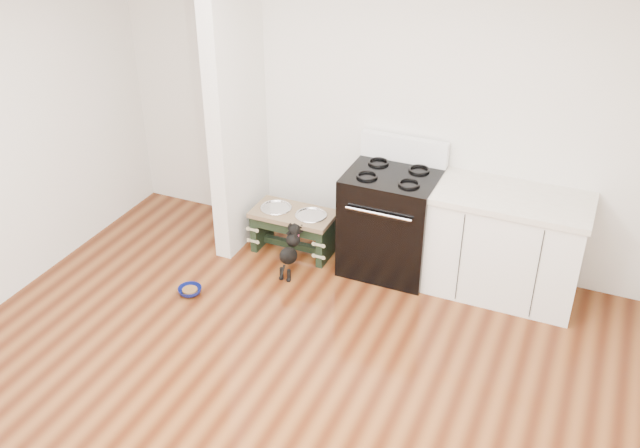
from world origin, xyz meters
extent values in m
plane|color=#441C0C|center=(0.00, 0.00, 0.00)|extent=(5.00, 5.00, 0.00)
plane|color=silver|center=(0.00, 2.50, 1.35)|extent=(5.00, 0.00, 5.00)
plane|color=white|center=(0.00, 0.00, 2.70)|extent=(5.00, 5.00, 0.00)
cube|color=silver|center=(-1.18, 2.10, 1.35)|extent=(0.15, 0.80, 2.70)
cube|color=black|center=(0.25, 2.15, 0.46)|extent=(0.76, 0.65, 0.92)
cube|color=black|center=(0.25, 1.84, 0.40)|extent=(0.58, 0.02, 0.50)
cylinder|color=silver|center=(0.25, 1.80, 0.72)|extent=(0.56, 0.02, 0.02)
cube|color=white|center=(0.25, 2.43, 1.03)|extent=(0.76, 0.08, 0.22)
torus|color=black|center=(0.07, 2.01, 0.93)|extent=(0.18, 0.18, 0.02)
torus|color=black|center=(0.43, 2.01, 0.93)|extent=(0.18, 0.18, 0.02)
torus|color=black|center=(0.07, 2.29, 0.93)|extent=(0.18, 0.18, 0.02)
torus|color=black|center=(0.43, 2.29, 0.93)|extent=(0.18, 0.18, 0.02)
cube|color=white|center=(1.23, 2.18, 0.43)|extent=(1.20, 0.60, 0.86)
cube|color=beige|center=(1.23, 2.18, 0.89)|extent=(1.24, 0.64, 0.05)
cube|color=black|center=(1.23, 1.92, 0.05)|extent=(1.20, 0.06, 0.10)
cube|color=black|center=(-0.96, 2.06, 0.18)|extent=(0.06, 0.36, 0.37)
cube|color=black|center=(-0.31, 2.06, 0.18)|extent=(0.06, 0.36, 0.37)
cube|color=black|center=(-0.63, 1.90, 0.32)|extent=(0.59, 0.03, 0.09)
cube|color=black|center=(-0.63, 2.06, 0.06)|extent=(0.59, 0.06, 0.06)
cube|color=brown|center=(-0.63, 2.06, 0.39)|extent=(0.74, 0.40, 0.04)
cylinder|color=silver|center=(-0.81, 2.06, 0.39)|extent=(0.26, 0.26, 0.05)
cylinder|color=silver|center=(-0.46, 2.06, 0.39)|extent=(0.26, 0.26, 0.05)
torus|color=silver|center=(-0.81, 2.06, 0.41)|extent=(0.29, 0.29, 0.02)
torus|color=silver|center=(-0.46, 2.06, 0.41)|extent=(0.29, 0.29, 0.02)
cylinder|color=black|center=(-0.54, 1.60, 0.06)|extent=(0.03, 0.03, 0.11)
cylinder|color=black|center=(-0.46, 1.60, 0.06)|extent=(0.03, 0.03, 0.11)
sphere|color=black|center=(-0.54, 1.59, 0.01)|extent=(0.04, 0.04, 0.04)
sphere|color=black|center=(-0.46, 1.59, 0.01)|extent=(0.04, 0.04, 0.04)
ellipsoid|color=black|center=(-0.50, 1.67, 0.20)|extent=(0.13, 0.30, 0.27)
sphere|color=black|center=(-0.50, 1.77, 0.31)|extent=(0.12, 0.12, 0.12)
sphere|color=black|center=(-0.50, 1.81, 0.39)|extent=(0.11, 0.11, 0.11)
sphere|color=black|center=(-0.53, 1.88, 0.39)|extent=(0.04, 0.04, 0.04)
sphere|color=black|center=(-0.46, 1.88, 0.39)|extent=(0.04, 0.04, 0.04)
cylinder|color=black|center=(-0.50, 1.56, 0.12)|extent=(0.02, 0.09, 0.10)
torus|color=#D9406B|center=(-0.50, 1.79, 0.35)|extent=(0.10, 0.07, 0.09)
imported|color=#0B1353|center=(-1.14, 1.09, 0.03)|extent=(0.23, 0.23, 0.06)
cylinder|color=#573218|center=(-1.14, 1.09, 0.04)|extent=(0.13, 0.13, 0.03)
camera|label=1|loc=(1.81, -2.95, 3.54)|focal=40.00mm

